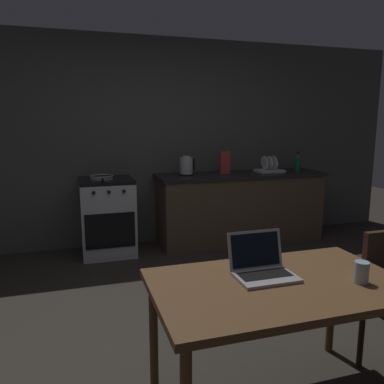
{
  "coord_description": "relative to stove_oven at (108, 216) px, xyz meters",
  "views": [
    {
      "loc": [
        -0.86,
        -2.41,
        1.53
      ],
      "look_at": [
        0.15,
        0.89,
        0.9
      ],
      "focal_mm": 35.86,
      "sensor_mm": 36.0,
      "label": 1
    }
  ],
  "objects": [
    {
      "name": "ground_plane",
      "position": [
        0.53,
        -2.04,
        -0.44
      ],
      "size": [
        12.0,
        12.0,
        0.0
      ],
      "primitive_type": "plane",
      "color": "#2D2823"
    },
    {
      "name": "back_wall",
      "position": [
        0.83,
        0.35,
        0.83
      ],
      "size": [
        6.4,
        0.1,
        2.55
      ],
      "primitive_type": "cube",
      "color": "#4B4A49",
      "rests_on": "ground_plane"
    },
    {
      "name": "kitchen_counter",
      "position": [
        1.68,
        0.0,
        0.0
      ],
      "size": [
        2.16,
        0.64,
        0.89
      ],
      "color": "#4C3D2D",
      "rests_on": "ground_plane"
    },
    {
      "name": "stove_oven",
      "position": [
        0.0,
        0.0,
        0.0
      ],
      "size": [
        0.6,
        0.62,
        0.89
      ],
      "color": "#B7BABF",
      "rests_on": "ground_plane"
    },
    {
      "name": "dining_table",
      "position": [
        0.65,
        -2.78,
        0.2
      ],
      "size": [
        1.33,
        0.79,
        0.71
      ],
      "color": "brown",
      "rests_on": "ground_plane"
    },
    {
      "name": "laptop",
      "position": [
        0.6,
        -2.68,
        0.31
      ],
      "size": [
        0.32,
        0.28,
        0.22
      ],
      "rotation": [
        0.0,
        0.0,
        0.17
      ],
      "color": "#99999E",
      "rests_on": "dining_table"
    },
    {
      "name": "electric_kettle",
      "position": [
        0.96,
        0.0,
        0.56
      ],
      "size": [
        0.19,
        0.17,
        0.24
      ],
      "color": "black",
      "rests_on": "kitchen_counter"
    },
    {
      "name": "bottle",
      "position": [
        2.48,
        -0.05,
        0.57
      ],
      "size": [
        0.08,
        0.08,
        0.26
      ],
      "color": "#19592D",
      "rests_on": "kitchen_counter"
    },
    {
      "name": "frying_pan",
      "position": [
        -0.05,
        -0.03,
        0.47
      ],
      "size": [
        0.27,
        0.44,
        0.05
      ],
      "color": "gray",
      "rests_on": "stove_oven"
    },
    {
      "name": "drinking_glass",
      "position": [
        1.05,
        -2.92,
        0.32
      ],
      "size": [
        0.08,
        0.08,
        0.11
      ],
      "color": "#99B7C6",
      "rests_on": "dining_table"
    },
    {
      "name": "cereal_box",
      "position": [
        1.47,
        0.02,
        0.59
      ],
      "size": [
        0.13,
        0.05,
        0.28
      ],
      "color": "#B2382D",
      "rests_on": "kitchen_counter"
    },
    {
      "name": "dish_rack",
      "position": [
        2.08,
        0.0,
        0.49
      ],
      "size": [
        0.34,
        0.26,
        0.21
      ],
      "color": "silver",
      "rests_on": "kitchen_counter"
    }
  ]
}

